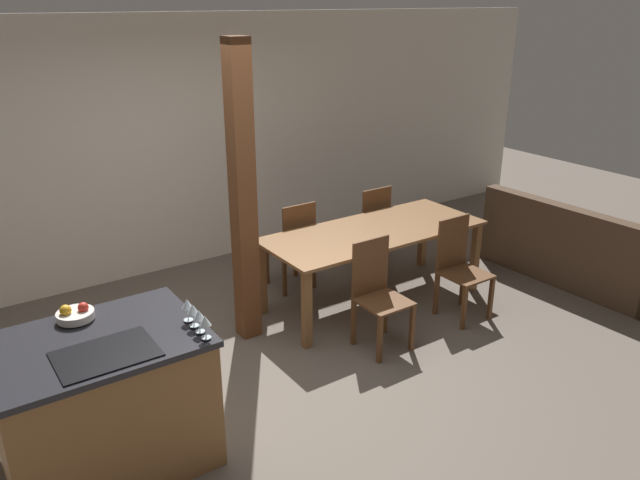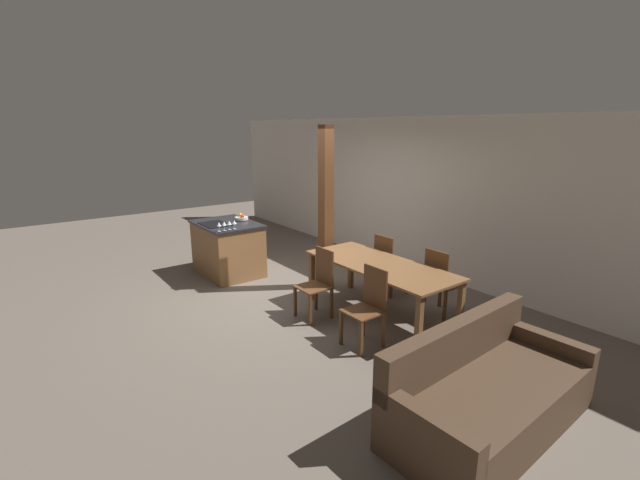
{
  "view_description": "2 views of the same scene",
  "coord_description": "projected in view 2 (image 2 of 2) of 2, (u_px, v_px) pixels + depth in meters",
  "views": [
    {
      "loc": [
        -2.12,
        -3.78,
        2.83
      ],
      "look_at": [
        0.6,
        0.2,
        0.95
      ],
      "focal_mm": 35.0,
      "sensor_mm": 36.0,
      "label": 1
    },
    {
      "loc": [
        5.35,
        -3.37,
        2.52
      ],
      "look_at": [
        0.6,
        0.2,
        0.95
      ],
      "focal_mm": 24.0,
      "sensor_mm": 36.0,
      "label": 2
    }
  ],
  "objects": [
    {
      "name": "wine_glass_middle",
      "position": [
        224.0,
        224.0,
        6.76
      ],
      "size": [
        0.07,
        0.07,
        0.15
      ],
      "color": "silver",
      "rests_on": "kitchen_island"
    },
    {
      "name": "kitchen_island",
      "position": [
        228.0,
        248.0,
        7.5
      ],
      "size": [
        1.25,
        0.91,
        0.93
      ],
      "color": "olive",
      "rests_on": "ground_plane"
    },
    {
      "name": "couch",
      "position": [
        487.0,
        395.0,
        3.68
      ],
      "size": [
        0.98,
        2.04,
        0.86
      ],
      "rotation": [
        0.0,
        0.0,
        1.61
      ],
      "color": "#473323",
      "rests_on": "ground_plane"
    },
    {
      "name": "wall_back",
      "position": [
        401.0,
        193.0,
        7.84
      ],
      "size": [
        11.2,
        0.08,
        2.7
      ],
      "color": "silver",
      "rests_on": "ground_plane"
    },
    {
      "name": "dining_chair_near_left",
      "position": [
        318.0,
        282.0,
        5.78
      ],
      "size": [
        0.4,
        0.4,
        0.94
      ],
      "color": "brown",
      "rests_on": "ground_plane"
    },
    {
      "name": "timber_post",
      "position": [
        326.0,
        209.0,
        6.68
      ],
      "size": [
        0.18,
        0.18,
        2.56
      ],
      "color": "brown",
      "rests_on": "ground_plane"
    },
    {
      "name": "dining_chair_far_left",
      "position": [
        388.0,
        264.0,
        6.56
      ],
      "size": [
        0.4,
        0.4,
        0.94
      ],
      "rotation": [
        0.0,
        0.0,
        3.14
      ],
      "color": "brown",
      "rests_on": "ground_plane"
    },
    {
      "name": "fruit_bowl",
      "position": [
        241.0,
        218.0,
        7.58
      ],
      "size": [
        0.23,
        0.23,
        0.11
      ],
      "color": "silver",
      "rests_on": "kitchen_island"
    },
    {
      "name": "ground_plane",
      "position": [
        287.0,
        292.0,
        6.73
      ],
      "size": [
        16.0,
        16.0,
        0.0
      ],
      "primitive_type": "plane",
      "color": "#665B51"
    },
    {
      "name": "dining_chair_far_right",
      "position": [
        440.0,
        282.0,
        5.8
      ],
      "size": [
        0.4,
        0.4,
        0.94
      ],
      "rotation": [
        0.0,
        0.0,
        3.14
      ],
      "color": "brown",
      "rests_on": "ground_plane"
    },
    {
      "name": "wine_glass_far",
      "position": [
        229.0,
        223.0,
        6.81
      ],
      "size": [
        0.07,
        0.07,
        0.15
      ],
      "color": "silver",
      "rests_on": "kitchen_island"
    },
    {
      "name": "wine_glass_end",
      "position": [
        234.0,
        222.0,
        6.86
      ],
      "size": [
        0.07,
        0.07,
        0.15
      ],
      "color": "silver",
      "rests_on": "kitchen_island"
    },
    {
      "name": "dining_table",
      "position": [
        380.0,
        270.0,
        5.75
      ],
      "size": [
        2.18,
        0.9,
        0.75
      ],
      "color": "brown",
      "rests_on": "ground_plane"
    },
    {
      "name": "dining_chair_near_right",
      "position": [
        368.0,
        306.0,
        5.02
      ],
      "size": [
        0.4,
        0.4,
        0.94
      ],
      "color": "brown",
      "rests_on": "ground_plane"
    },
    {
      "name": "wine_glass_near",
      "position": [
        219.0,
        225.0,
        6.71
      ],
      "size": [
        0.07,
        0.07,
        0.15
      ],
      "color": "silver",
      "rests_on": "kitchen_island"
    }
  ]
}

